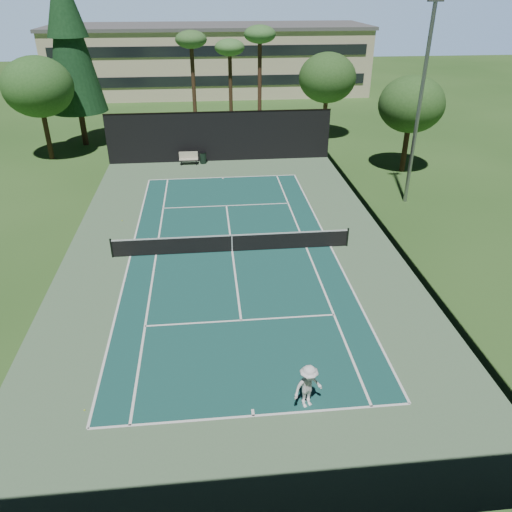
{
  "coord_description": "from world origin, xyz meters",
  "views": [
    {
      "loc": [
        -1.15,
        -24.02,
        12.87
      ],
      "look_at": [
        1.0,
        -3.0,
        1.3
      ],
      "focal_mm": 35.0,
      "sensor_mm": 36.0,
      "label": 1
    }
  ],
  "objects_px": {
    "tennis_net": "(232,242)",
    "tennis_ball_d": "(122,221)",
    "tennis_ball_c": "(252,235)",
    "tennis_ball_b": "(187,238)",
    "park_bench": "(189,158)",
    "trash_bin": "(203,158)",
    "player": "(308,387)",
    "tennis_ball_a": "(84,410)"
  },
  "relations": [
    {
      "from": "tennis_ball_b",
      "to": "tennis_net",
      "type": "bearing_deg",
      "value": -36.08
    },
    {
      "from": "tennis_ball_d",
      "to": "trash_bin",
      "type": "height_order",
      "value": "trash_bin"
    },
    {
      "from": "tennis_ball_c",
      "to": "park_bench",
      "type": "bearing_deg",
      "value": 105.91
    },
    {
      "from": "player",
      "to": "park_bench",
      "type": "xyz_separation_m",
      "value": [
        -4.49,
        26.87,
        -0.31
      ]
    },
    {
      "from": "tennis_ball_b",
      "to": "trash_bin",
      "type": "xyz_separation_m",
      "value": [
        1.07,
        13.65,
        0.44
      ]
    },
    {
      "from": "park_bench",
      "to": "trash_bin",
      "type": "relative_size",
      "value": 1.59
    },
    {
      "from": "tennis_ball_b",
      "to": "trash_bin",
      "type": "bearing_deg",
      "value": 85.54
    },
    {
      "from": "tennis_ball_b",
      "to": "player",
      "type": "bearing_deg",
      "value": -71.81
    },
    {
      "from": "player",
      "to": "tennis_ball_b",
      "type": "relative_size",
      "value": 23.13
    },
    {
      "from": "tennis_net",
      "to": "tennis_ball_a",
      "type": "height_order",
      "value": "tennis_net"
    },
    {
      "from": "player",
      "to": "park_bench",
      "type": "distance_m",
      "value": 27.25
    },
    {
      "from": "player",
      "to": "tennis_ball_d",
      "type": "xyz_separation_m",
      "value": [
        -8.42,
        16.22,
        -0.82
      ]
    },
    {
      "from": "tennis_ball_c",
      "to": "trash_bin",
      "type": "distance_m",
      "value": 13.85
    },
    {
      "from": "tennis_ball_b",
      "to": "park_bench",
      "type": "distance_m",
      "value": 13.5
    },
    {
      "from": "tennis_ball_b",
      "to": "tennis_ball_c",
      "type": "distance_m",
      "value": 3.73
    },
    {
      "from": "tennis_net",
      "to": "trash_bin",
      "type": "distance_m",
      "value": 15.53
    },
    {
      "from": "tennis_net",
      "to": "tennis_ball_a",
      "type": "distance_m",
      "value": 12.46
    },
    {
      "from": "tennis_ball_c",
      "to": "tennis_ball_d",
      "type": "xyz_separation_m",
      "value": [
        -7.76,
        2.77,
        0.0
      ]
    },
    {
      "from": "tennis_net",
      "to": "tennis_ball_d",
      "type": "relative_size",
      "value": 177.15
    },
    {
      "from": "tennis_ball_a",
      "to": "park_bench",
      "type": "xyz_separation_m",
      "value": [
        3.15,
        26.36,
        0.52
      ]
    },
    {
      "from": "tennis_ball_b",
      "to": "trash_bin",
      "type": "distance_m",
      "value": 13.7
    },
    {
      "from": "park_bench",
      "to": "tennis_ball_c",
      "type": "bearing_deg",
      "value": -74.09
    },
    {
      "from": "park_bench",
      "to": "trash_bin",
      "type": "distance_m",
      "value": 1.17
    },
    {
      "from": "player",
      "to": "tennis_ball_a",
      "type": "xyz_separation_m",
      "value": [
        -7.64,
        0.51,
        -0.83
      ]
    },
    {
      "from": "tennis_ball_b",
      "to": "tennis_ball_a",
      "type": "bearing_deg",
      "value": -104.15
    },
    {
      "from": "tennis_ball_a",
      "to": "tennis_ball_d",
      "type": "xyz_separation_m",
      "value": [
        -0.78,
        15.7,
        0.01
      ]
    },
    {
      "from": "tennis_ball_d",
      "to": "park_bench",
      "type": "xyz_separation_m",
      "value": [
        3.93,
        10.65,
        0.51
      ]
    },
    {
      "from": "tennis_ball_a",
      "to": "tennis_ball_c",
      "type": "height_order",
      "value": "tennis_ball_c"
    },
    {
      "from": "tennis_net",
      "to": "player",
      "type": "distance_m",
      "value": 11.72
    },
    {
      "from": "player",
      "to": "trash_bin",
      "type": "height_order",
      "value": "player"
    },
    {
      "from": "tennis_net",
      "to": "tennis_ball_a",
      "type": "bearing_deg",
      "value": -117.44
    },
    {
      "from": "tennis_net",
      "to": "player",
      "type": "height_order",
      "value": "player"
    },
    {
      "from": "player",
      "to": "tennis_ball_b",
      "type": "bearing_deg",
      "value": 86.14
    },
    {
      "from": "tennis_ball_c",
      "to": "tennis_ball_d",
      "type": "distance_m",
      "value": 8.24
    },
    {
      "from": "tennis_ball_c",
      "to": "tennis_ball_d",
      "type": "bearing_deg",
      "value": 160.35
    },
    {
      "from": "player",
      "to": "tennis_ball_d",
      "type": "height_order",
      "value": "player"
    },
    {
      "from": "player",
      "to": "trash_bin",
      "type": "xyz_separation_m",
      "value": [
        -3.33,
        27.03,
        -0.38
      ]
    },
    {
      "from": "tennis_net",
      "to": "tennis_ball_d",
      "type": "xyz_separation_m",
      "value": [
        -6.52,
        4.65,
        -0.52
      ]
    },
    {
      "from": "tennis_net",
      "to": "trash_bin",
      "type": "relative_size",
      "value": 13.65
    },
    {
      "from": "tennis_ball_a",
      "to": "tennis_ball_d",
      "type": "relative_size",
      "value": 0.85
    },
    {
      "from": "tennis_net",
      "to": "tennis_ball_a",
      "type": "relative_size",
      "value": 209.53
    },
    {
      "from": "tennis_ball_d",
      "to": "tennis_net",
      "type": "bearing_deg",
      "value": -35.53
    }
  ]
}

